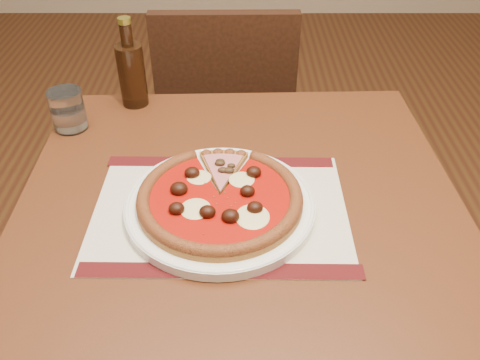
# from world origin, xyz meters

# --- Properties ---
(table) EXTENTS (0.82, 0.82, 0.75)m
(table) POSITION_xyz_m (0.24, -0.02, 0.65)
(table) COLOR #582614
(table) RESTS_ON ground
(chair_far) EXTENTS (0.41, 0.41, 0.87)m
(chair_far) POSITION_xyz_m (0.19, 0.72, 0.49)
(chair_far) COLOR black
(chair_far) RESTS_ON ground
(placemat) EXTENTS (0.45, 0.32, 0.00)m
(placemat) POSITION_xyz_m (0.20, -0.05, 0.75)
(placemat) COLOR beige
(placemat) RESTS_ON table
(plate) EXTENTS (0.33, 0.33, 0.02)m
(plate) POSITION_xyz_m (0.20, -0.05, 0.76)
(plate) COLOR white
(plate) RESTS_ON placemat
(pizza) EXTENTS (0.29, 0.29, 0.04)m
(pizza) POSITION_xyz_m (0.20, -0.05, 0.78)
(pizza) COLOR #AE712A
(pizza) RESTS_ON plate
(ham_slice) EXTENTS (0.09, 0.13, 0.02)m
(ham_slice) POSITION_xyz_m (0.21, 0.03, 0.78)
(ham_slice) COLOR #AE712A
(ham_slice) RESTS_ON plate
(water_glass) EXTENTS (0.10, 0.10, 0.09)m
(water_glass) POSITION_xyz_m (-0.13, 0.23, 0.79)
(water_glass) COLOR white
(water_glass) RESTS_ON table
(bottle) EXTENTS (0.06, 0.06, 0.20)m
(bottle) POSITION_xyz_m (-0.01, 0.33, 0.83)
(bottle) COLOR #361C0D
(bottle) RESTS_ON table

